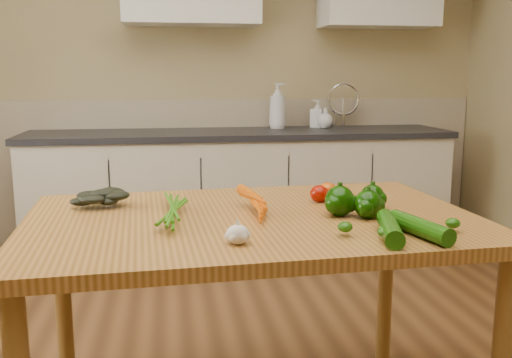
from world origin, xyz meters
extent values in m
cube|color=tan|center=(0.00, 2.51, 1.30)|extent=(4.00, 0.02, 2.60)
cube|color=tan|center=(0.00, 2.48, 0.55)|extent=(3.98, 0.03, 1.10)
cube|color=#BCB49D|center=(0.20, 2.19, 0.43)|extent=(2.80, 0.60, 0.86)
cube|color=#25262A|center=(0.20, 2.19, 0.88)|extent=(2.84, 0.64, 0.04)
cube|color=#99999E|center=(0.98, 2.19, 0.84)|extent=(0.55, 0.42, 0.10)
cylinder|color=silver|center=(0.98, 2.37, 1.02)|extent=(0.02, 0.02, 0.24)
cube|color=#AE7232|center=(0.00, 0.22, 0.78)|extent=(1.55, 1.04, 0.04)
cylinder|color=olive|center=(-0.71, 0.61, 0.38)|extent=(0.06, 0.06, 0.76)
cylinder|color=olive|center=(0.67, 0.67, 0.38)|extent=(0.06, 0.06, 0.76)
imported|color=silver|center=(0.49, 2.32, 1.06)|extent=(0.17, 0.17, 0.32)
imported|color=silver|center=(0.79, 2.36, 1.00)|extent=(0.12, 0.12, 0.20)
imported|color=silver|center=(0.83, 2.29, 0.97)|extent=(0.13, 0.13, 0.15)
ellipsoid|color=beige|center=(-0.09, -0.09, 0.83)|extent=(0.07, 0.07, 0.06)
sphere|color=#0C3202|center=(0.29, 0.18, 0.86)|extent=(0.10, 0.10, 0.10)
sphere|color=#0C3202|center=(0.43, 0.26, 0.85)|extent=(0.09, 0.09, 0.09)
sphere|color=#0C3202|center=(0.37, 0.13, 0.85)|extent=(0.09, 0.09, 0.09)
ellipsoid|color=#8B0E02|center=(0.27, 0.39, 0.84)|extent=(0.07, 0.07, 0.06)
ellipsoid|color=#C64A04|center=(0.32, 0.43, 0.84)|extent=(0.07, 0.07, 0.07)
ellipsoid|color=#C64A04|center=(0.47, 0.35, 0.84)|extent=(0.07, 0.07, 0.06)
cylinder|color=#144407|center=(0.45, -0.10, 0.83)|extent=(0.11, 0.25, 0.06)
cylinder|color=#144407|center=(0.36, -0.10, 0.83)|extent=(0.12, 0.27, 0.06)
camera|label=1|loc=(-0.28, -1.63, 1.28)|focal=40.00mm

